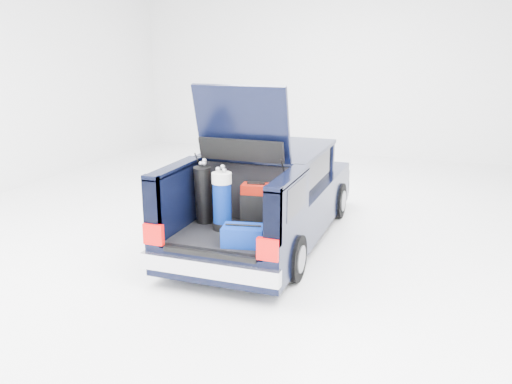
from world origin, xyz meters
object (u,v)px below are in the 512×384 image
at_px(car, 269,196).
at_px(blue_golf_bag, 222,201).
at_px(red_suitcase, 256,206).
at_px(black_golf_bag, 204,194).
at_px(blue_duffel, 243,235).

distance_m(car, blue_golf_bag, 1.53).
bearing_deg(red_suitcase, black_golf_bag, 178.80).
height_order(black_golf_bag, blue_golf_bag, black_golf_bag).
relative_size(red_suitcase, black_golf_bag, 0.70).
bearing_deg(blue_duffel, red_suitcase, 86.24).
bearing_deg(black_golf_bag, red_suitcase, 15.72).
distance_m(red_suitcase, black_golf_bag, 0.73).
relative_size(red_suitcase, blue_duffel, 1.10).
xyz_separation_m(red_suitcase, black_golf_bag, (-0.72, -0.08, 0.11)).
xyz_separation_m(blue_golf_bag, blue_duffel, (0.47, -0.45, -0.27)).
height_order(red_suitcase, blue_duffel, red_suitcase).
bearing_deg(black_golf_bag, blue_golf_bag, -17.90).
bearing_deg(blue_duffel, black_golf_bag, 131.39).
height_order(red_suitcase, blue_golf_bag, blue_golf_bag).
bearing_deg(blue_duffel, car, 88.10).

